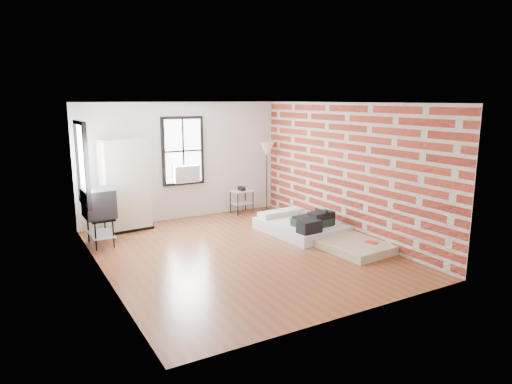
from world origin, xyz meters
TOP-DOWN VIEW (x-y plane):
  - ground at (0.00, 0.00)m, footprint 6.00×6.00m
  - room_shell at (0.23, 0.36)m, footprint 5.02×6.02m
  - mattress_main at (1.75, 0.50)m, footprint 1.48×1.92m
  - mattress_bare at (1.91, -0.42)m, footprint 1.24×2.14m
  - wardrobe at (-1.49, 2.65)m, footprint 1.07×0.68m
  - side_table at (1.45, 2.72)m, footprint 0.56×0.46m
  - floor_lamp at (2.15, 2.65)m, footprint 0.38×0.38m
  - tv_stand at (-2.21, 1.81)m, footprint 0.59×0.82m

SIDE VIEW (x-z plane):
  - ground at x=0.00m, z-range 0.00..0.00m
  - mattress_bare at x=1.91m, z-range -0.09..0.36m
  - mattress_main at x=1.75m, z-range -0.13..0.45m
  - side_table at x=1.45m, z-range 0.12..0.81m
  - tv_stand at x=-2.21m, z-range 0.25..1.38m
  - wardrobe at x=-1.49m, z-range 0.00..2.02m
  - floor_lamp at x=2.15m, z-range 0.64..2.42m
  - room_shell at x=0.23m, z-range 0.33..3.14m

